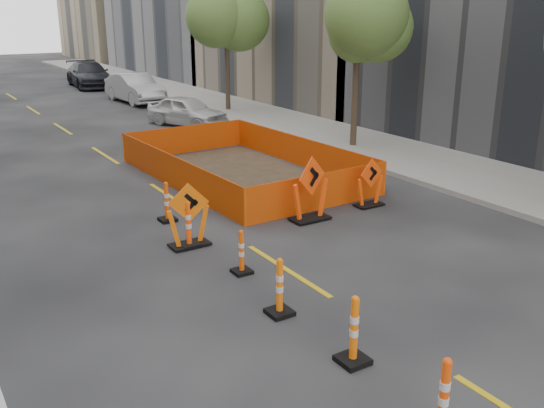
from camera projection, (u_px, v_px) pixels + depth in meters
ground_plane at (431, 360)px, 9.35m from camera, size 140.00×140.00×0.00m
sidewalk_right at (365, 145)px, 23.53m from camera, size 4.00×90.00×0.15m
tree_r_b at (358, 26)px, 21.84m from camera, size 2.80×2.80×5.95m
tree_r_c at (226, 21)px, 29.86m from camera, size 2.80×2.80×5.95m
channelizer_2 at (444, 397)px, 7.55m from camera, size 0.45×0.45×1.13m
channelizer_3 at (354, 330)px, 9.12m from camera, size 0.45×0.45×1.14m
channelizer_4 at (280, 287)px, 10.58m from camera, size 0.43×0.43×1.08m
channelizer_5 at (242, 252)px, 12.26m from camera, size 0.37×0.37×0.94m
channelizer_6 at (188, 224)px, 13.59m from camera, size 0.43×0.43×1.10m
channelizer_7 at (167, 202)px, 15.25m from camera, size 0.41×0.41×1.04m
chevron_sign_left at (188, 215)px, 13.56m from camera, size 1.15×0.92×1.50m
chevron_sign_center at (310, 189)px, 15.21m from camera, size 1.27×0.97×1.68m
chevron_sign_right at (370, 182)px, 16.36m from camera, size 0.95×0.63×1.34m
safety_fence at (241, 161)px, 19.28m from camera, size 4.96×8.18×1.01m
parked_car_near at (187, 111)px, 27.47m from camera, size 2.99×4.28×1.35m
parked_car_mid at (135, 88)px, 34.13m from camera, size 2.01×5.02×1.62m
parked_car_far at (89, 75)px, 40.67m from camera, size 2.74×5.83×1.64m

